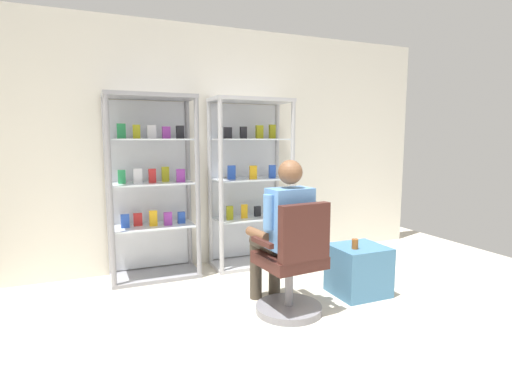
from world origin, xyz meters
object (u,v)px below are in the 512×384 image
object	(u,v)px
display_cabinet_right	(249,182)
storage_crate	(358,270)
display_cabinet_left	(152,186)
tea_glass	(355,244)
office_chair	(293,269)
seated_shopkeeper	(283,227)

from	to	relation	value
display_cabinet_right	storage_crate	size ratio (longest dim) A/B	3.96
display_cabinet_left	tea_glass	world-z (taller)	display_cabinet_left
display_cabinet_right	office_chair	size ratio (longest dim) A/B	1.98
office_chair	tea_glass	xyz separation A→B (m)	(0.69, 0.10, 0.11)
office_chair	storage_crate	world-z (taller)	office_chair
display_cabinet_left	office_chair	xyz separation A→B (m)	(0.90, -1.45, -0.57)
seated_shopkeeper	storage_crate	distance (m)	0.94
storage_crate	tea_glass	world-z (taller)	tea_glass
seated_shopkeeper	tea_glass	world-z (taller)	seated_shopkeeper
storage_crate	tea_glass	size ratio (longest dim) A/B	5.30
office_chair	storage_crate	distance (m)	0.82
tea_glass	seated_shopkeeper	bearing A→B (deg)	175.19
seated_shopkeeper	tea_glass	bearing A→B (deg)	-4.81
seated_shopkeeper	tea_glass	xyz separation A→B (m)	(0.71, -0.06, -0.20)
storage_crate	office_chair	bearing A→B (deg)	-168.33
display_cabinet_right	tea_glass	bearing A→B (deg)	-69.74
display_cabinet_left	storage_crate	world-z (taller)	display_cabinet_left
display_cabinet_left	storage_crate	xyz separation A→B (m)	(1.69, -1.28, -0.73)
display_cabinet_left	tea_glass	size ratio (longest dim) A/B	20.98
seated_shopkeeper	display_cabinet_right	bearing A→B (deg)	80.57
office_chair	storage_crate	bearing A→B (deg)	11.67
seated_shopkeeper	display_cabinet_left	bearing A→B (deg)	124.61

